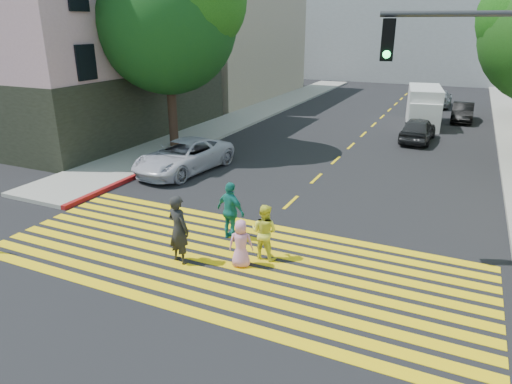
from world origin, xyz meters
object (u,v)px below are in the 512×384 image
Objects in this scene: pedestrian_extra at (231,211)px; white_sedan at (184,156)px; tree_left at (168,15)px; silver_car at (439,98)px; dark_car_parked at (462,112)px; white_van at (424,108)px; pedestrian_man at (179,230)px; pedestrian_woman at (264,232)px; pedestrian_child at (241,243)px; dark_car_near at (418,129)px.

white_sedan is at bearing -28.87° from pedestrian_extra.
tree_left reaches higher than silver_car.
silver_car reaches higher than dark_car_parked.
white_van is (10.90, 11.40, -5.34)m from tree_left.
pedestrian_man is 2.28m from pedestrian_woman.
white_van is at bearing 87.62° from silver_car.
pedestrian_child is at bearing 84.79° from silver_car.
white_sedan is 24.31m from silver_car.
pedestrian_extra is at bearing -72.56° from pedestrian_child.
dark_car_parked is (2.03, 7.07, -0.06)m from dark_car_near.
pedestrian_man reaches higher than white_sedan.
pedestrian_man is 24.74m from dark_car_parked.
pedestrian_woman reaches higher than white_sedan.
white_van is (2.00, 20.29, 0.34)m from pedestrian_woman.
pedestrian_extra is 0.34× the size of white_van.
pedestrian_man is 0.51× the size of dark_car_parked.
pedestrian_extra is at bearing -37.87° from white_sedan.
pedestrian_extra reaches higher than dark_car_parked.
tree_left is at bearing 33.95° from dark_car_near.
dark_car_near is at bearing -118.22° from pedestrian_child.
pedestrian_man is at bearing 89.12° from pedestrian_extra.
pedestrian_woman is at bearing 84.34° from dark_car_near.
silver_car is (8.71, 22.69, -0.03)m from white_sedan.
pedestrian_man reaches higher than pedestrian_woman.
dark_car_near is 4.59m from white_van.
dark_car_parked is at bearing 65.74° from white_sedan.
dark_car_parked is at bearing 108.69° from silver_car.
pedestrian_woman is (8.90, -8.89, -5.68)m from tree_left.
dark_car_near is at bearing -95.34° from white_van.
dark_car_parked is (1.90, -5.65, -0.04)m from silver_car.
pedestrian_woman is 1.19× the size of pedestrian_child.
pedestrian_extra is 19.89m from white_van.
dark_car_parked is at bearing -120.38° from pedestrian_child.
tree_left reaches higher than dark_car_near.
silver_car is (2.36, 28.44, -0.13)m from pedestrian_woman.
dark_car_parked is at bearing -96.75° from pedestrian_woman.
white_van is (-0.36, -8.15, 0.47)m from silver_car.
white_van reaches higher than silver_car.
pedestrian_man is 0.36× the size of white_van.
pedestrian_extra is 0.48× the size of dark_car_parked.
white_van is at bearing -83.15° from pedestrian_extra.
pedestrian_man is 1.08× the size of pedestrian_extra.
pedestrian_extra is at bearing 78.92° from dark_car_near.
tree_left is 5.04× the size of pedestrian_man.
white_sedan is at bearing -66.24° from pedestrian_child.
pedestrian_extra is at bearing -104.93° from dark_car_parked.
pedestrian_man is 1.45× the size of pedestrian_child.
silver_car is 0.86× the size of white_van.
pedestrian_woman reaches higher than dark_car_parked.
white_van reaches higher than dark_car_parked.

